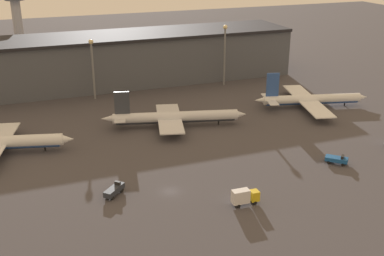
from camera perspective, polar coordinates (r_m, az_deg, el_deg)
The scene contains 10 objects.
ground at distance 116.44m, azimuth -2.62°, elevation -7.52°, with size 600.00×600.00×0.00m, color #423F44.
terminal_building at distance 201.52m, azimuth -11.41°, elevation 7.78°, with size 166.55×28.23×20.59m.
airplane_1 at distance 154.78m, azimuth -2.16°, elevation 1.27°, with size 46.30×28.59×12.22m.
airplane_2 at distance 178.01m, azimuth 13.83°, elevation 3.31°, with size 41.27×38.20×13.08m.
service_vehicle_1 at distance 110.52m, azimuth 6.22°, elevation -8.07°, with size 6.42×2.20×3.86m.
service_vehicle_2 at distance 115.63m, azimuth -9.19°, elevation -7.25°, with size 5.92×5.96×2.85m.
service_vehicle_3 at distance 135.34m, azimuth 16.79°, elevation -3.58°, with size 6.01×5.92×2.60m.
lamp_post_1 at distance 182.97m, azimuth -11.73°, elevation 7.78°, with size 1.80×1.80×22.71m.
lamp_post_2 at distance 197.94m, azimuth 3.90°, elevation 9.53°, with size 1.80×1.80×24.80m.
control_tower at distance 248.29m, azimuth -20.02°, elevation 12.10°, with size 9.00×9.00×36.86m.
Camera 1 is at (-31.15, -97.13, 56.16)m, focal length 45.00 mm.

